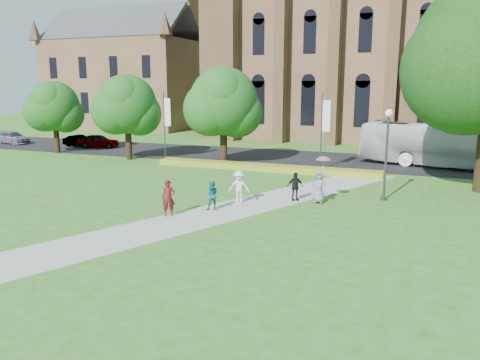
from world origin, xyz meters
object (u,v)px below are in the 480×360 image
at_px(streetlamp, 387,144).
at_px(pedestrian_0, 168,198).
at_px(car_0, 98,141).
at_px(car_2, 13,138).
at_px(car_1, 80,141).
at_px(tour_coach, 443,145).

xyz_separation_m(streetlamp, pedestrian_0, (-9.89, -7.55, -2.33)).
height_order(car_0, car_2, car_0).
distance_m(car_0, car_1, 2.53).
distance_m(streetlamp, tour_coach, 13.72).
distance_m(tour_coach, car_2, 45.00).
bearing_deg(car_1, pedestrian_0, -130.79).
bearing_deg(car_1, car_0, -91.21).
distance_m(streetlamp, car_2, 43.39).
bearing_deg(tour_coach, car_1, 103.08).
distance_m(car_0, pedestrian_0, 28.79).
xyz_separation_m(car_2, pedestrian_0, (31.58, -20.06, 0.28)).
xyz_separation_m(car_0, car_1, (-2.52, 0.12, -0.11)).
height_order(streetlamp, car_1, streetlamp).
distance_m(car_2, pedestrian_0, 37.41).
relative_size(car_1, pedestrian_0, 2.00).
bearing_deg(car_2, car_0, -74.21).
xyz_separation_m(car_1, car_2, (-8.87, -0.59, 0.05)).
bearing_deg(tour_coach, car_2, 103.80).
bearing_deg(car_0, pedestrian_0, -153.76).
bearing_deg(car_0, tour_coach, -107.92).
height_order(tour_coach, car_0, tour_coach).
relative_size(streetlamp, car_0, 1.24).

